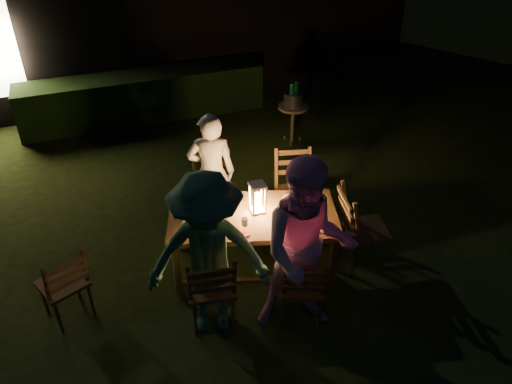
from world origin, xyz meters
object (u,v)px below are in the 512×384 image
object	(u,v)px
bottle_bucket_b	(295,95)
bottle_table	(229,204)
lantern	(257,199)
bottle_bucket_a	(292,98)
chair_spare	(67,295)
chair_far_left	(213,207)
side_table	(293,110)
ice_bucket	(293,99)
person_house_side	(212,173)
chair_near_left	(212,299)
dining_table	(253,220)
person_opp_left	(208,258)
chair_end	(362,241)
chair_far_right	(294,204)
chair_near_right	(302,297)
person_opp_right	(307,249)

from	to	relation	value
bottle_bucket_b	bottle_table	bearing A→B (deg)	-126.56
lantern	bottle_bucket_a	world-z (taller)	lantern
bottle_table	chair_spare	bearing A→B (deg)	-176.32
chair_far_left	lantern	size ratio (longest dim) A/B	2.95
chair_spare	side_table	world-z (taller)	chair_spare
bottle_table	ice_bucket	world-z (taller)	bottle_table
person_house_side	ice_bucket	world-z (taller)	person_house_side
bottle_bucket_b	chair_near_left	bearing A→B (deg)	-125.50
lantern	ice_bucket	distance (m)	3.02
chair_far_left	bottle_bucket_a	xyz separation A→B (m)	(1.78, 1.70, 0.48)
bottle_table	person_house_side	bearing A→B (deg)	86.80
dining_table	side_table	xyz separation A→B (m)	(1.62, 2.61, -0.11)
bottle_bucket_a	chair_spare	bearing A→B (deg)	-143.73
dining_table	side_table	world-z (taller)	dining_table
chair_near_left	bottle_bucket_a	bearing A→B (deg)	64.30
person_opp_left	lantern	world-z (taller)	person_opp_left
chair_spare	lantern	size ratio (longest dim) A/B	2.69
chair_near_left	lantern	bearing A→B (deg)	51.17
chair_far_left	chair_spare	size ratio (longest dim) A/B	1.10
chair_end	side_table	xyz separation A→B (m)	(0.45, 2.97, 0.24)
dining_table	bottle_table	size ratio (longest dim) A/B	7.02
lantern	chair_spare	bearing A→B (deg)	-177.96
lantern	ice_bucket	xyz separation A→B (m)	(1.56, 2.58, -0.16)
chair_far_right	chair_spare	distance (m)	2.80
chair_near_right	lantern	xyz separation A→B (m)	(-0.14, 0.90, 0.62)
person_house_side	person_opp_left	world-z (taller)	person_opp_left
chair_far_right	bottle_table	xyz separation A→B (m)	(-0.99, -0.51, 0.57)
dining_table	chair_spare	world-z (taller)	chair_spare
chair_near_left	person_house_side	bearing A→B (deg)	82.48
chair_near_right	chair_far_left	world-z (taller)	chair_far_left
person_opp_left	person_house_side	bearing A→B (deg)	90.00
chair_end	person_opp_right	distance (m)	1.29
dining_table	chair_end	world-z (taller)	chair_end
bottle_table	side_table	world-z (taller)	bottle_table
chair_far_left	chair_end	distance (m)	1.85
dining_table	person_house_side	distance (m)	0.94
chair_near_right	bottle_table	bearing A→B (deg)	138.26
chair_near_left	side_table	world-z (taller)	chair_near_left
person_opp_right	bottle_table	distance (m)	1.08
chair_near_right	chair_end	bearing A→B (deg)	50.53
chair_spare	person_opp_left	distance (m)	1.57
person_opp_left	bottle_table	world-z (taller)	person_opp_left
chair_near_left	bottle_table	xyz separation A→B (m)	(0.41, 0.68, 0.58)
chair_near_right	ice_bucket	size ratio (longest dim) A/B	3.06
chair_near_left	person_opp_right	size ratio (longest dim) A/B	0.54
chair_far_left	lantern	bearing A→B (deg)	123.63
chair_far_left	person_house_side	distance (m)	0.46
chair_spare	dining_table	bearing A→B (deg)	-21.87
person_opp_left	bottle_table	xyz separation A→B (m)	(0.43, 0.73, 0.00)
person_opp_left	lantern	bearing A→B (deg)	60.11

